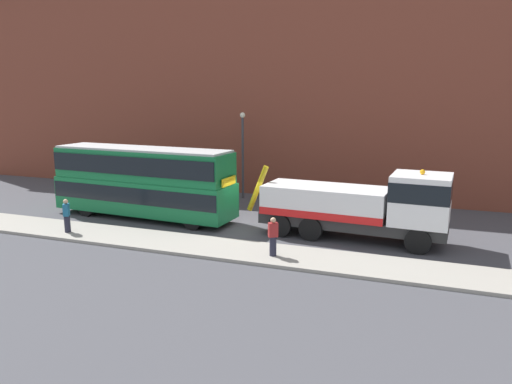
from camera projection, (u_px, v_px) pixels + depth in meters
The scene contains 8 objects.
ground_plane at pixel (250, 227), 26.14m from camera, with size 120.00×120.00×0.00m, color #424247.
near_kerb at pixel (217, 248), 22.27m from camera, with size 60.00×2.80×0.15m, color gray.
building_facade at pixel (297, 78), 32.69m from camera, with size 60.00×1.50×16.00m.
recovery_tow_truck at pixel (361, 205), 23.48m from camera, with size 10.21×3.20×3.67m.
double_decker_bus at pixel (143, 180), 27.61m from camera, with size 11.15×3.24×4.06m.
pedestrian_onlooker at pixel (67, 216), 24.43m from camera, with size 0.42×0.48×1.71m.
pedestrian_bystander at pixel (273, 237), 20.85m from camera, with size 0.48×0.44×1.71m.
street_lamp at pixel (243, 148), 32.63m from camera, with size 0.36×0.36×5.83m.
Camera 1 is at (9.05, -23.57, 7.06)m, focal length 33.96 mm.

